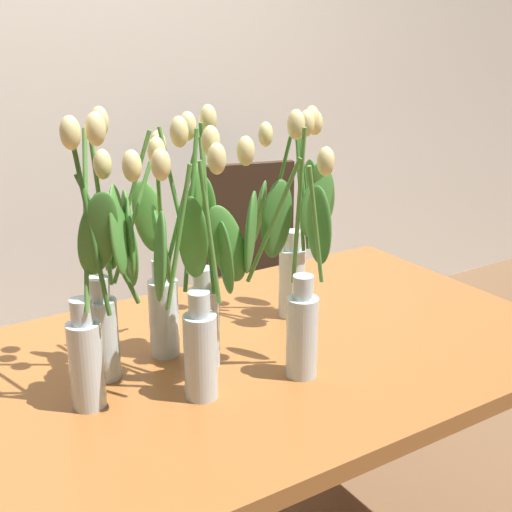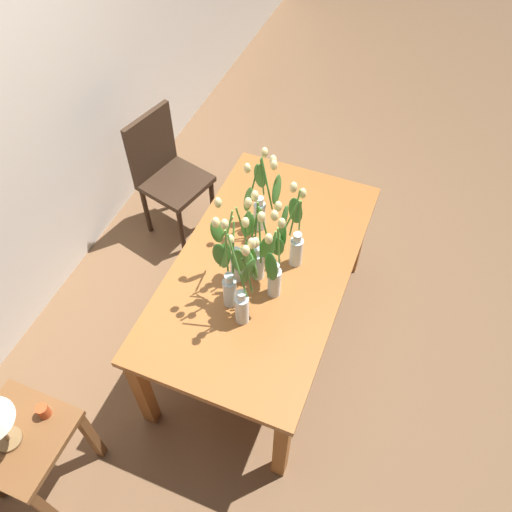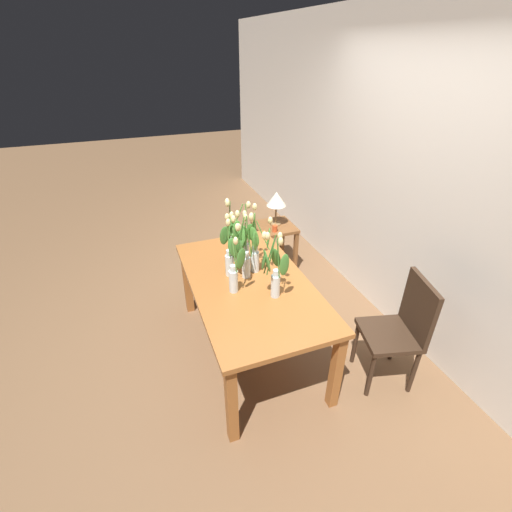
{
  "view_description": "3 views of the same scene",
  "coord_description": "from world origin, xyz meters",
  "views": [
    {
      "loc": [
        -0.72,
        -1.22,
        1.47
      ],
      "look_at": [
        0.02,
        -0.06,
        1.0
      ],
      "focal_mm": 48.04,
      "sensor_mm": 36.0,
      "label": 1
    },
    {
      "loc": [
        -1.58,
        -0.59,
        2.94
      ],
      "look_at": [
        -0.09,
        0.01,
        0.91
      ],
      "focal_mm": 36.48,
      "sensor_mm": 36.0,
      "label": 2
    },
    {
      "loc": [
        2.18,
        -0.76,
        2.36
      ],
      "look_at": [
        0.0,
        0.05,
        0.97
      ],
      "focal_mm": 24.98,
      "sensor_mm": 36.0,
      "label": 3
    }
  ],
  "objects": [
    {
      "name": "dining_chair",
      "position": [
        0.67,
        0.97,
        0.52
      ],
      "size": [
        0.49,
        0.49,
        0.93
      ],
      "color": "#382619",
      "rests_on": "ground"
    },
    {
      "name": "tulip_vase_2",
      "position": [
        -0.09,
        -0.01,
        0.97
      ],
      "size": [
        0.19,
        0.22,
        0.57
      ],
      "color": "silver",
      "rests_on": "dining_table"
    },
    {
      "name": "tulip_vase_3",
      "position": [
        0.24,
        0.1,
        0.97
      ],
      "size": [
        0.2,
        0.2,
        0.55
      ],
      "color": "silver",
      "rests_on": "dining_table"
    },
    {
      "name": "tulip_vase_1",
      "position": [
        0.07,
        -0.13,
        0.95
      ],
      "size": [
        0.23,
        0.13,
        0.57
      ],
      "color": "silver",
      "rests_on": "dining_table"
    },
    {
      "name": "room_wall_rear",
      "position": [
        0.0,
        1.48,
        1.35
      ],
      "size": [
        9.0,
        0.1,
        2.7
      ],
      "primitive_type": "cube",
      "color": "silver",
      "rests_on": "ground"
    },
    {
      "name": "tulip_vase_5",
      "position": [
        -0.29,
        0.05,
        0.93
      ],
      "size": [
        0.16,
        0.26,
        0.58
      ],
      "color": "silver",
      "rests_on": "dining_table"
    },
    {
      "name": "dining_table",
      "position": [
        0.0,
        0.0,
        0.65
      ],
      "size": [
        1.6,
        0.9,
        0.74
      ],
      "color": "#A3602D",
      "rests_on": "ground"
    },
    {
      "name": "tulip_vase_4",
      "position": [
        -0.15,
        0.1,
        0.97
      ],
      "size": [
        0.27,
        0.24,
        0.56
      ],
      "color": "silver",
      "rests_on": "dining_table"
    },
    {
      "name": "tulip_vase_6",
      "position": [
        -0.33,
        -0.03,
        0.93
      ],
      "size": [
        0.16,
        0.13,
        0.58
      ],
      "color": "silver",
      "rests_on": "dining_table"
    },
    {
      "name": "tulip_vase_0",
      "position": [
        -0.15,
        -0.12,
        0.92
      ],
      "size": [
        0.21,
        0.12,
        0.52
      ],
      "color": "silver",
      "rests_on": "dining_table"
    }
  ]
}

